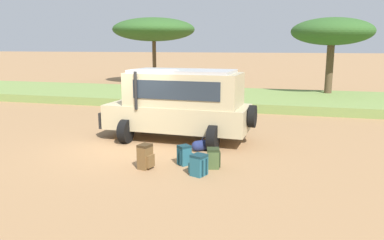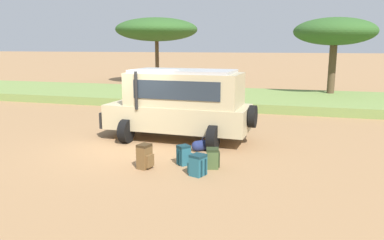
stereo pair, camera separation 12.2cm
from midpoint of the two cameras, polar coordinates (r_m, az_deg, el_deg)
name	(u,v)px [view 1 (the left image)]	position (r m, az deg, el deg)	size (l,w,h in m)	color
ground_plane	(131,147)	(12.42, -9.52, -4.01)	(320.00, 320.00, 0.00)	#9E754C
grass_bank	(206,97)	(22.33, 2.03, 3.52)	(120.00, 7.00, 0.44)	olive
safari_vehicle	(180,103)	(12.88, -2.04, 2.59)	(5.39, 2.85, 2.44)	tan
backpack_beside_front_wheel	(199,165)	(9.55, 0.64, -6.88)	(0.49, 0.47, 0.55)	#235B6B
backpack_cluster_center	(185,155)	(10.37, -1.49, -5.38)	(0.45, 0.46, 0.55)	#235B6B
backpack_near_rear_wheel	(145,157)	(10.12, -7.45, -5.57)	(0.44, 0.43, 0.66)	brown
backpack_outermost	(213,158)	(10.12, 2.81, -5.85)	(0.47, 0.43, 0.54)	#42562D
duffel_bag_low_black_case	(204,145)	(11.80, 1.58, -3.82)	(0.72, 0.69, 0.43)	navy
acacia_tree_far_left	(154,30)	(33.33, -5.95, 13.54)	(7.09, 6.84, 5.58)	brown
acacia_tree_left_mid	(332,32)	(23.74, 20.42, 12.43)	(4.68, 4.37, 4.83)	brown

